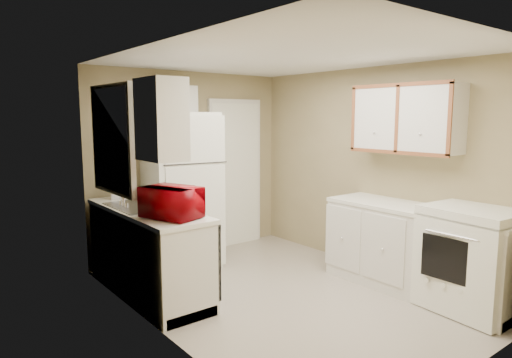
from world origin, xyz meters
TOP-DOWN VIEW (x-y plane):
  - floor at (0.00, 0.00)m, footprint 3.80×3.80m
  - ceiling at (0.00, 0.00)m, footprint 3.80×3.80m
  - wall_left at (-1.40, 0.00)m, footprint 3.80×3.80m
  - wall_right at (1.40, 0.00)m, footprint 3.80×3.80m
  - wall_back at (0.00, 1.90)m, footprint 2.80×2.80m
  - wall_front at (0.00, -1.90)m, footprint 2.80×2.80m
  - left_counter at (-1.10, 0.90)m, footprint 0.60×1.80m
  - dishwasher at (-0.81, 0.30)m, footprint 0.03×0.58m
  - sink at (-1.10, 1.05)m, footprint 0.54×0.74m
  - microwave at (-1.10, 0.35)m, footprint 0.59×0.45m
  - soap_bottle at (-1.15, 1.59)m, footprint 0.13×0.13m
  - window_blinds at (-1.36, 1.05)m, footprint 0.10×0.98m
  - upper_cabinet_left at (-1.25, 0.22)m, footprint 0.30×0.45m
  - refrigerator at (-0.38, 1.51)m, footprint 0.86×0.85m
  - cabinet_over_fridge at (-0.40, 1.75)m, footprint 0.70×0.30m
  - interior_door at (0.70, 1.86)m, footprint 0.86×0.06m
  - right_counter at (1.10, -0.80)m, footprint 0.60×2.00m
  - stove at (1.10, -1.37)m, footprint 0.74×0.88m
  - upper_cabinet_right at (1.25, -0.50)m, footprint 0.30×1.20m

SIDE VIEW (x-z plane):
  - floor at x=0.00m, z-range 0.00..0.00m
  - left_counter at x=-1.10m, z-range 0.00..0.90m
  - right_counter at x=1.10m, z-range 0.00..0.90m
  - dishwasher at x=-0.81m, z-range 0.13..0.85m
  - stove at x=1.10m, z-range 0.00..1.00m
  - sink at x=-1.10m, z-range 0.78..0.94m
  - refrigerator at x=-0.38m, z-range 0.00..1.87m
  - soap_bottle at x=-1.15m, z-range 0.89..1.11m
  - interior_door at x=0.70m, z-range -0.02..2.06m
  - microwave at x=-1.10m, z-range 0.88..1.22m
  - wall_left at x=-1.40m, z-range 1.20..1.20m
  - wall_right at x=1.40m, z-range 1.20..1.20m
  - wall_back at x=0.00m, z-range 1.20..1.20m
  - wall_front at x=0.00m, z-range 1.20..1.20m
  - window_blinds at x=-1.36m, z-range 1.06..2.14m
  - upper_cabinet_left at x=-1.25m, z-range 1.45..2.15m
  - upper_cabinet_right at x=1.25m, z-range 1.45..2.15m
  - cabinet_over_fridge at x=-0.40m, z-range 1.80..2.20m
  - ceiling at x=0.00m, z-range 2.40..2.40m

